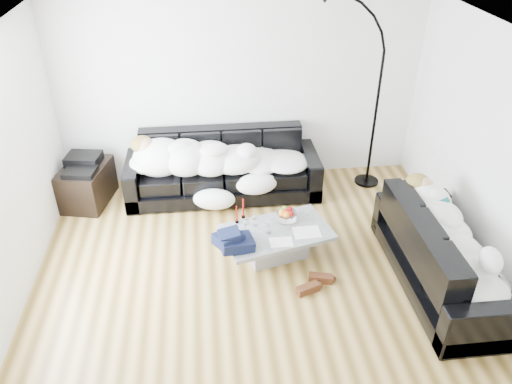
{
  "coord_description": "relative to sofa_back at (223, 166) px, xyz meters",
  "views": [
    {
      "loc": [
        -0.51,
        -4.26,
        3.8
      ],
      "look_at": [
        0.0,
        0.3,
        0.9
      ],
      "focal_mm": 35.0,
      "sensor_mm": 36.0,
      "label": 1
    }
  ],
  "objects": [
    {
      "name": "ground",
      "position": [
        0.3,
        -1.75,
        -0.43
      ],
      "size": [
        5.0,
        5.0,
        0.0
      ],
      "primitive_type": "plane",
      "color": "brown",
      "rests_on": "ground"
    },
    {
      "name": "wall_back",
      "position": [
        0.3,
        0.5,
        0.87
      ],
      "size": [
        5.0,
        0.02,
        2.6
      ],
      "primitive_type": "cube",
      "color": "silver",
      "rests_on": "ground"
    },
    {
      "name": "wall_right",
      "position": [
        2.8,
        -1.75,
        0.87
      ],
      "size": [
        0.02,
        4.5,
        2.6
      ],
      "primitive_type": "cube",
      "color": "silver",
      "rests_on": "ground"
    },
    {
      "name": "ceiling",
      "position": [
        0.3,
        -1.75,
        2.17
      ],
      "size": [
        5.0,
        5.0,
        0.0
      ],
      "primitive_type": "plane",
      "color": "white",
      "rests_on": "ground"
    },
    {
      "name": "sofa_back",
      "position": [
        0.0,
        0.0,
        0.0
      ],
      "size": [
        2.64,
        0.91,
        0.86
      ],
      "primitive_type": "cube",
      "color": "black",
      "rests_on": "ground"
    },
    {
      "name": "sofa_right",
      "position": [
        2.26,
        -2.11,
        -0.01
      ],
      "size": [
        0.89,
        2.09,
        0.84
      ],
      "primitive_type": "cube",
      "rotation": [
        0.0,
        0.0,
        1.57
      ],
      "color": "black",
      "rests_on": "ground"
    },
    {
      "name": "sleeper_back",
      "position": [
        0.0,
        -0.05,
        0.21
      ],
      "size": [
        2.23,
        0.77,
        0.45
      ],
      "primitive_type": null,
      "color": "white",
      "rests_on": "sofa_back"
    },
    {
      "name": "sleeper_right",
      "position": [
        2.26,
        -2.11,
        0.21
      ],
      "size": [
        0.76,
        1.79,
        0.44
      ],
      "primitive_type": null,
      "rotation": [
        0.0,
        0.0,
        1.57
      ],
      "color": "white",
      "rests_on": "sofa_right"
    },
    {
      "name": "teal_cushion",
      "position": [
        2.2,
        -1.46,
        0.29
      ],
      "size": [
        0.42,
        0.38,
        0.2
      ],
      "primitive_type": "ellipsoid",
      "rotation": [
        0.0,
        0.0,
        0.24
      ],
      "color": "#0D6159",
      "rests_on": "sofa_right"
    },
    {
      "name": "coffee_table",
      "position": [
        0.54,
        -1.45,
        -0.25
      ],
      "size": [
        1.37,
        1.0,
        0.36
      ],
      "primitive_type": "cube",
      "rotation": [
        0.0,
        0.0,
        0.25
      ],
      "color": "#939699",
      "rests_on": "ground"
    },
    {
      "name": "fruit_bowl",
      "position": [
        0.69,
        -1.24,
        0.0
      ],
      "size": [
        0.31,
        0.31,
        0.15
      ],
      "primitive_type": "cylinder",
      "rotation": [
        0.0,
        0.0,
        -0.32
      ],
      "color": "white",
      "rests_on": "coffee_table"
    },
    {
      "name": "wine_glass_a",
      "position": [
        0.3,
        -1.33,
        0.0
      ],
      "size": [
        0.08,
        0.08,
        0.15
      ],
      "primitive_type": "cylinder",
      "rotation": [
        0.0,
        0.0,
        -0.34
      ],
      "color": "white",
      "rests_on": "coffee_table"
    },
    {
      "name": "wine_glass_b",
      "position": [
        0.18,
        -1.46,
        0.02
      ],
      "size": [
        0.09,
        0.09,
        0.19
      ],
      "primitive_type": "cylinder",
      "rotation": [
        0.0,
        0.0,
        -0.09
      ],
      "color": "white",
      "rests_on": "coffee_table"
    },
    {
      "name": "wine_glass_c",
      "position": [
        0.44,
        -1.49,
        0.02
      ],
      "size": [
        0.1,
        0.1,
        0.18
      ],
      "primitive_type": "cylinder",
      "rotation": [
        0.0,
        0.0,
        0.3
      ],
      "color": "white",
      "rests_on": "coffee_table"
    },
    {
      "name": "candle_left",
      "position": [
        0.1,
        -1.24,
        0.04
      ],
      "size": [
        0.05,
        0.05,
        0.22
      ],
      "primitive_type": "cylinder",
      "rotation": [
        0.0,
        0.0,
        -0.33
      ],
      "color": "maroon",
      "rests_on": "coffee_table"
    },
    {
      "name": "candle_right",
      "position": [
        0.18,
        -1.15,
        0.06
      ],
      "size": [
        0.05,
        0.05,
        0.26
      ],
      "primitive_type": "cylinder",
      "rotation": [
        0.0,
        0.0,
        -0.07
      ],
      "color": "maroon",
      "rests_on": "coffee_table"
    },
    {
      "name": "newspaper_a",
      "position": [
        0.88,
        -1.53,
        -0.07
      ],
      "size": [
        0.31,
        0.24,
        0.01
      ],
      "primitive_type": "cube",
      "rotation": [
        0.0,
        0.0,
        0.03
      ],
      "color": "silver",
      "rests_on": "coffee_table"
    },
    {
      "name": "newspaper_b",
      "position": [
        0.56,
        -1.67,
        -0.07
      ],
      "size": [
        0.26,
        0.19,
        0.01
      ],
      "primitive_type": "cube",
      "rotation": [
        0.0,
        0.0,
        -0.02
      ],
      "color": "silver",
      "rests_on": "coffee_table"
    },
    {
      "name": "navy_jacket",
      "position": [
        0.01,
        -1.68,
        0.1
      ],
      "size": [
        0.47,
        0.44,
        0.19
      ],
      "primitive_type": null,
      "rotation": [
        0.0,
        0.0,
        0.38
      ],
      "color": "black",
      "rests_on": "coffee_table"
    },
    {
      "name": "shoes",
      "position": [
        0.87,
        -2.04,
        -0.38
      ],
      "size": [
        0.49,
        0.38,
        0.1
      ],
      "primitive_type": null,
      "rotation": [
        0.0,
        0.0,
        0.15
      ],
      "color": "#472311",
      "rests_on": "ground"
    },
    {
      "name": "av_cabinet",
      "position": [
        -1.86,
        -0.01,
        -0.16
      ],
      "size": [
        0.71,
        0.89,
        0.54
      ],
      "primitive_type": "cube",
      "rotation": [
        0.0,
        0.0,
        -0.23
      ],
      "color": "black",
      "rests_on": "ground"
    },
    {
      "name": "stereo",
      "position": [
        -1.86,
        -0.01,
        0.18
      ],
      "size": [
        0.49,
        0.41,
        0.13
      ],
      "primitive_type": "cube",
      "rotation": [
        0.0,
        0.0,
        -0.17
      ],
      "color": "black",
      "rests_on": "av_cabinet"
    },
    {
      "name": "floor_lamp",
      "position": [
        2.1,
        0.07,
        0.76
      ],
      "size": [
        0.93,
        0.58,
        2.38
      ],
      "primitive_type": null,
      "rotation": [
        0.0,
        0.0,
        0.29
      ],
      "color": "black",
      "rests_on": "ground"
    }
  ]
}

